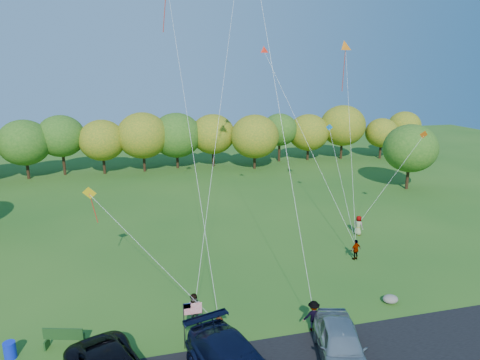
# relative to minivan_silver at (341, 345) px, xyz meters

# --- Properties ---
(ground) EXTENTS (140.00, 140.00, 0.00)m
(ground) POSITION_rel_minivan_silver_xyz_m (-2.60, 3.51, -0.95)
(ground) COLOR #245618
(ground) RESTS_ON ground
(treeline) EXTENTS (76.48, 27.90, 8.55)m
(treeline) POSITION_rel_minivan_silver_xyz_m (1.25, 39.43, 3.81)
(treeline) COLOR #342213
(treeline) RESTS_ON ground
(minivan_silver) EXTENTS (3.45, 5.60, 1.78)m
(minivan_silver) POSITION_rel_minivan_silver_xyz_m (0.00, 0.00, 0.00)
(minivan_silver) COLOR #9FA6AA
(minivan_silver) RESTS_ON asphalt_lane
(flyer_a) EXTENTS (0.74, 0.74, 1.74)m
(flyer_a) POSITION_rel_minivan_silver_xyz_m (-5.22, 2.89, -0.08)
(flyer_a) COLOR #4C4C59
(flyer_a) RESTS_ON ground
(flyer_b) EXTENTS (1.16, 1.11, 1.88)m
(flyer_b) POSITION_rel_minivan_silver_xyz_m (-6.22, 4.62, -0.01)
(flyer_b) COLOR #4C4C59
(flyer_b) RESTS_ON ground
(flyer_c) EXTENTS (1.16, 0.77, 1.69)m
(flyer_c) POSITION_rel_minivan_silver_xyz_m (-0.20, 2.71, -0.11)
(flyer_c) COLOR #4C4C59
(flyer_c) RESTS_ON ground
(flyer_d) EXTENTS (0.97, 0.60, 1.53)m
(flyer_d) POSITION_rel_minivan_silver_xyz_m (6.31, 9.98, -0.18)
(flyer_d) COLOR #4C4C59
(flyer_d) RESTS_ON ground
(flyer_e) EXTENTS (0.85, 0.96, 1.66)m
(flyer_e) POSITION_rel_minivan_silver_xyz_m (8.89, 14.23, -0.12)
(flyer_e) COLOR #4C4C59
(flyer_e) RESTS_ON ground
(park_bench) EXTENTS (1.97, 0.85, 1.11)m
(park_bench) POSITION_rel_minivan_silver_xyz_m (-12.81, 4.41, -0.36)
(park_bench) COLOR #1A3F16
(park_bench) RESTS_ON ground
(trash_barrel) EXTENTS (0.56, 0.56, 0.85)m
(trash_barrel) POSITION_rel_minivan_silver_xyz_m (-15.20, 4.17, -0.53)
(trash_barrel) COLOR #0D25CA
(trash_barrel) RESTS_ON ground
(flag_assembly) EXTENTS (0.93, 0.60, 2.51)m
(flag_assembly) POSITION_rel_minivan_silver_xyz_m (-6.72, 2.81, 0.93)
(flag_assembly) COLOR black
(flag_assembly) RESTS_ON ground
(boulder_near) EXTENTS (1.18, 0.92, 0.59)m
(boulder_near) POSITION_rel_minivan_silver_xyz_m (1.32, 3.25, -0.66)
(boulder_near) COLOR #9D9989
(boulder_near) RESTS_ON ground
(boulder_far) EXTENTS (0.92, 0.77, 0.48)m
(boulder_far) POSITION_rel_minivan_silver_xyz_m (5.36, 4.10, -0.71)
(boulder_far) COLOR gray
(boulder_far) RESTS_ON ground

